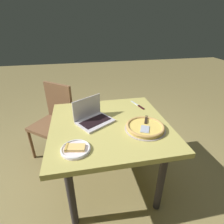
# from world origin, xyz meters

# --- Properties ---
(ground_plane) EXTENTS (12.00, 12.00, 0.00)m
(ground_plane) POSITION_xyz_m (0.00, 0.00, 0.00)
(ground_plane) COLOR olive
(dining_table) EXTENTS (1.05, 1.02, 0.74)m
(dining_table) POSITION_xyz_m (0.00, 0.00, 0.65)
(dining_table) COLOR tan
(dining_table) RESTS_ON ground_plane
(laptop) EXTENTS (0.38, 0.36, 0.21)m
(laptop) POSITION_xyz_m (-0.14, 0.07, 0.79)
(laptop) COLOR silver
(laptop) RESTS_ON dining_table
(pizza_plate) EXTENTS (0.22, 0.22, 0.04)m
(pizza_plate) POSITION_xyz_m (-0.31, -0.31, 0.76)
(pizza_plate) COLOR white
(pizza_plate) RESTS_ON dining_table
(pizza_tray) EXTENTS (0.35, 0.35, 0.04)m
(pizza_tray) POSITION_xyz_m (0.28, -0.15, 0.77)
(pizza_tray) COLOR #A79C9D
(pizza_tray) RESTS_ON dining_table
(table_knife) EXTENTS (0.09, 0.24, 0.01)m
(table_knife) POSITION_xyz_m (0.38, 0.30, 0.75)
(table_knife) COLOR silver
(table_knife) RESTS_ON dining_table
(chair_near) EXTENTS (0.58, 0.58, 0.91)m
(chair_near) POSITION_xyz_m (-0.57, 0.65, 0.51)
(chair_near) COLOR brown
(chair_near) RESTS_ON ground_plane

